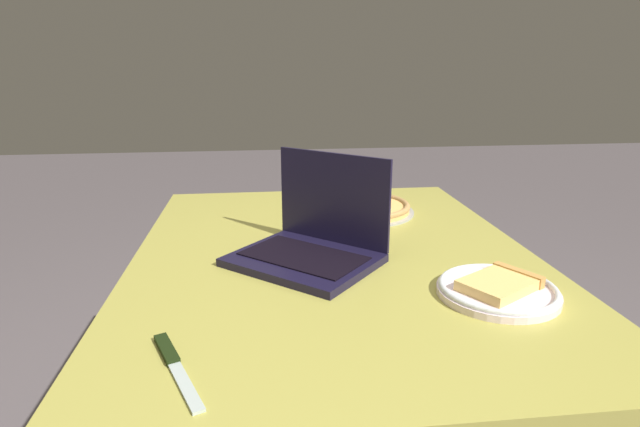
% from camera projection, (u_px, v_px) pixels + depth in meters
% --- Properties ---
extents(dining_table, '(1.23, 0.94, 0.75)m').
position_uv_depth(dining_table, '(334.00, 289.00, 1.25)').
color(dining_table, '#ABA345').
rests_on(dining_table, ground_plane).
extents(laptop, '(0.39, 0.39, 0.23)m').
position_uv_depth(laptop, '(314.00, 239.00, 1.17)').
color(laptop, black).
rests_on(laptop, dining_table).
extents(pizza_plate, '(0.23, 0.23, 0.04)m').
position_uv_depth(pizza_plate, '(498.00, 289.00, 0.99)').
color(pizza_plate, white).
rests_on(pizza_plate, dining_table).
extents(pizza_tray, '(0.31, 0.31, 0.03)m').
position_uv_depth(pizza_tray, '(361.00, 207.00, 1.54)').
color(pizza_tray, '#9FA19E').
rests_on(pizza_tray, dining_table).
extents(table_knife, '(0.20, 0.10, 0.01)m').
position_uv_depth(table_knife, '(173.00, 362.00, 0.77)').
color(table_knife, '#B1BFBA').
rests_on(table_knife, dining_table).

